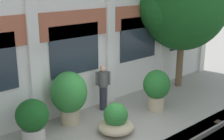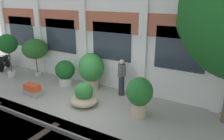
{
  "view_description": "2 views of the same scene",
  "coord_description": "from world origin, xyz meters",
  "px_view_note": "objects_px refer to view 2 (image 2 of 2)",
  "views": [
    {
      "loc": [
        -5.84,
        -6.11,
        4.56
      ],
      "look_at": [
        1.09,
        1.73,
        1.46
      ],
      "focal_mm": 50.0,
      "sensor_mm": 36.0,
      "label": 1
    },
    {
      "loc": [
        4.94,
        -6.03,
        4.13
      ],
      "look_at": [
        0.47,
        1.64,
        1.18
      ],
      "focal_mm": 35.0,
      "sensor_mm": 36.0,
      "label": 2
    }
  ],
  "objects_px": {
    "potted_plant_terracotta_small": "(35,49)",
    "scooter_near_curb": "(5,62)",
    "resident_by_doorway": "(122,76)",
    "potted_plant_wide_bowl": "(84,96)",
    "potted_plant_stone_basin": "(139,94)",
    "potted_plant_fluted_column": "(91,69)",
    "potted_plant_low_pan": "(8,45)",
    "potted_plant_ribbed_drum": "(65,72)",
    "potted_plant_square_trough": "(33,90)"
  },
  "relations": [
    {
      "from": "potted_plant_stone_basin",
      "to": "potted_plant_terracotta_small",
      "type": "distance_m",
      "value": 6.78
    },
    {
      "from": "potted_plant_ribbed_drum",
      "to": "potted_plant_terracotta_small",
      "type": "relative_size",
      "value": 0.61
    },
    {
      "from": "potted_plant_terracotta_small",
      "to": "potted_plant_wide_bowl",
      "type": "height_order",
      "value": "potted_plant_terracotta_small"
    },
    {
      "from": "potted_plant_fluted_column",
      "to": "potted_plant_terracotta_small",
      "type": "relative_size",
      "value": 0.85
    },
    {
      "from": "potted_plant_wide_bowl",
      "to": "resident_by_doorway",
      "type": "relative_size",
      "value": 0.68
    },
    {
      "from": "potted_plant_wide_bowl",
      "to": "potted_plant_fluted_column",
      "type": "bearing_deg",
      "value": 114.74
    },
    {
      "from": "potted_plant_ribbed_drum",
      "to": "resident_by_doorway",
      "type": "height_order",
      "value": "resident_by_doorway"
    },
    {
      "from": "potted_plant_fluted_column",
      "to": "resident_by_doorway",
      "type": "distance_m",
      "value": 1.53
    },
    {
      "from": "potted_plant_fluted_column",
      "to": "resident_by_doorway",
      "type": "xyz_separation_m",
      "value": [
        1.52,
        0.13,
        -0.11
      ]
    },
    {
      "from": "potted_plant_wide_bowl",
      "to": "potted_plant_square_trough",
      "type": "bearing_deg",
      "value": -171.05
    },
    {
      "from": "potted_plant_square_trough",
      "to": "potted_plant_fluted_column",
      "type": "height_order",
      "value": "potted_plant_fluted_column"
    },
    {
      "from": "potted_plant_stone_basin",
      "to": "potted_plant_wide_bowl",
      "type": "distance_m",
      "value": 2.31
    },
    {
      "from": "resident_by_doorway",
      "to": "scooter_near_curb",
      "type": "bearing_deg",
      "value": -53.72
    },
    {
      "from": "potted_plant_terracotta_small",
      "to": "resident_by_doorway",
      "type": "xyz_separation_m",
      "value": [
        5.24,
        0.08,
        -0.61
      ]
    },
    {
      "from": "potted_plant_low_pan",
      "to": "potted_plant_terracotta_small",
      "type": "relative_size",
      "value": 1.14
    },
    {
      "from": "potted_plant_fluted_column",
      "to": "potted_plant_stone_basin",
      "type": "bearing_deg",
      "value": -21.49
    },
    {
      "from": "potted_plant_stone_basin",
      "to": "potted_plant_wide_bowl",
      "type": "xyz_separation_m",
      "value": [
        -2.24,
        -0.32,
        -0.48
      ]
    },
    {
      "from": "potted_plant_low_pan",
      "to": "resident_by_doorway",
      "type": "relative_size",
      "value": 1.42
    },
    {
      "from": "potted_plant_terracotta_small",
      "to": "potted_plant_wide_bowl",
      "type": "xyz_separation_m",
      "value": [
        4.4,
        -1.52,
        -1.11
      ]
    },
    {
      "from": "potted_plant_stone_basin",
      "to": "potted_plant_terracotta_small",
      "type": "xyz_separation_m",
      "value": [
        -6.64,
        1.2,
        0.63
      ]
    },
    {
      "from": "resident_by_doorway",
      "to": "potted_plant_wide_bowl",
      "type": "bearing_deg",
      "value": 6.74
    },
    {
      "from": "potted_plant_low_pan",
      "to": "potted_plant_square_trough",
      "type": "distance_m",
      "value": 3.47
    },
    {
      "from": "potted_plant_wide_bowl",
      "to": "scooter_near_curb",
      "type": "height_order",
      "value": "scooter_near_curb"
    },
    {
      "from": "potted_plant_low_pan",
      "to": "potted_plant_stone_basin",
      "type": "xyz_separation_m",
      "value": [
        7.73,
        -0.37,
        -0.88
      ]
    },
    {
      "from": "potted_plant_terracotta_small",
      "to": "scooter_near_curb",
      "type": "xyz_separation_m",
      "value": [
        -2.6,
        -0.18,
        -1.06
      ]
    },
    {
      "from": "potted_plant_square_trough",
      "to": "resident_by_doorway",
      "type": "bearing_deg",
      "value": 30.5
    },
    {
      "from": "potted_plant_ribbed_drum",
      "to": "potted_plant_fluted_column",
      "type": "xyz_separation_m",
      "value": [
        1.42,
        0.22,
        0.31
      ]
    },
    {
      "from": "potted_plant_fluted_column",
      "to": "scooter_near_curb",
      "type": "height_order",
      "value": "potted_plant_fluted_column"
    },
    {
      "from": "potted_plant_stone_basin",
      "to": "resident_by_doorway",
      "type": "relative_size",
      "value": 0.9
    },
    {
      "from": "potted_plant_low_pan",
      "to": "potted_plant_terracotta_small",
      "type": "xyz_separation_m",
      "value": [
        1.09,
        0.83,
        -0.25
      ]
    },
    {
      "from": "potted_plant_square_trough",
      "to": "potted_plant_ribbed_drum",
      "type": "bearing_deg",
      "value": 74.31
    },
    {
      "from": "potted_plant_low_pan",
      "to": "potted_plant_fluted_column",
      "type": "xyz_separation_m",
      "value": [
        4.82,
        0.77,
        -0.75
      ]
    },
    {
      "from": "potted_plant_low_pan",
      "to": "potted_plant_wide_bowl",
      "type": "bearing_deg",
      "value": -7.24
    },
    {
      "from": "potted_plant_low_pan",
      "to": "potted_plant_stone_basin",
      "type": "relative_size",
      "value": 1.58
    },
    {
      "from": "scooter_near_curb",
      "to": "potted_plant_fluted_column",
      "type": "bearing_deg",
      "value": 59.43
    },
    {
      "from": "potted_plant_terracotta_small",
      "to": "resident_by_doorway",
      "type": "relative_size",
      "value": 1.25
    },
    {
      "from": "potted_plant_stone_basin",
      "to": "resident_by_doorway",
      "type": "height_order",
      "value": "resident_by_doorway"
    },
    {
      "from": "potted_plant_terracotta_small",
      "to": "scooter_near_curb",
      "type": "relative_size",
      "value": 1.68
    },
    {
      "from": "potted_plant_stone_basin",
      "to": "potted_plant_fluted_column",
      "type": "bearing_deg",
      "value": 158.51
    },
    {
      "from": "potted_plant_square_trough",
      "to": "potted_plant_terracotta_small",
      "type": "xyz_separation_m",
      "value": [
        -1.84,
        1.93,
        1.25
      ]
    },
    {
      "from": "scooter_near_curb",
      "to": "potted_plant_wide_bowl",
      "type": "bearing_deg",
      "value": 47.42
    },
    {
      "from": "potted_plant_terracotta_small",
      "to": "resident_by_doorway",
      "type": "distance_m",
      "value": 5.28
    },
    {
      "from": "potted_plant_fluted_column",
      "to": "potted_plant_wide_bowl",
      "type": "xyz_separation_m",
      "value": [
        0.68,
        -1.47,
        -0.62
      ]
    },
    {
      "from": "potted_plant_ribbed_drum",
      "to": "potted_plant_fluted_column",
      "type": "height_order",
      "value": "potted_plant_fluted_column"
    },
    {
      "from": "potted_plant_ribbed_drum",
      "to": "potted_plant_wide_bowl",
      "type": "distance_m",
      "value": 2.46
    },
    {
      "from": "potted_plant_low_pan",
      "to": "scooter_near_curb",
      "type": "height_order",
      "value": "potted_plant_low_pan"
    },
    {
      "from": "potted_plant_fluted_column",
      "to": "potted_plant_terracotta_small",
      "type": "xyz_separation_m",
      "value": [
        -3.73,
        0.05,
        0.5
      ]
    },
    {
      "from": "potted_plant_low_pan",
      "to": "potted_plant_square_trough",
      "type": "height_order",
      "value": "potted_plant_low_pan"
    },
    {
      "from": "potted_plant_fluted_column",
      "to": "scooter_near_curb",
      "type": "bearing_deg",
      "value": -178.89
    },
    {
      "from": "scooter_near_curb",
      "to": "resident_by_doorway",
      "type": "distance_m",
      "value": 7.87
    }
  ]
}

